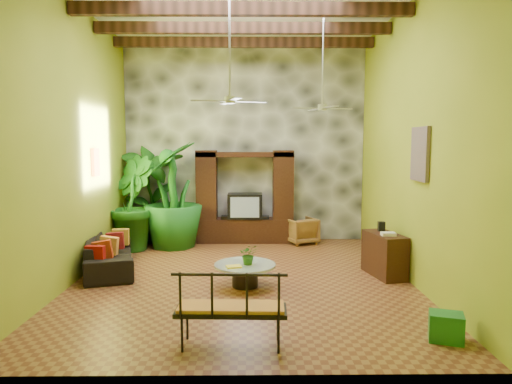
{
  "coord_description": "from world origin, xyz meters",
  "views": [
    {
      "loc": [
        0.15,
        -8.16,
        2.48
      ],
      "look_at": [
        0.24,
        0.2,
        1.58
      ],
      "focal_mm": 32.0,
      "sensor_mm": 36.0,
      "label": 1
    }
  ],
  "objects_px": {
    "iron_bench": "(231,305)",
    "green_bin": "(446,327)",
    "entertainment_center": "(245,204)",
    "tall_plant_a": "(150,192)",
    "tall_plant_b": "(131,203)",
    "ceiling_fan_front": "(230,88)",
    "side_console": "(384,255)",
    "ceiling_fan_back": "(322,97)",
    "coffee_table": "(245,272)",
    "wicker_armchair": "(301,231)",
    "sofa": "(109,254)",
    "tall_plant_c": "(172,195)"
  },
  "relations": [
    {
      "from": "iron_bench",
      "to": "green_bin",
      "type": "relative_size",
      "value": 3.34
    },
    {
      "from": "entertainment_center",
      "to": "tall_plant_a",
      "type": "distance_m",
      "value": 2.39
    },
    {
      "from": "tall_plant_b",
      "to": "green_bin",
      "type": "bearing_deg",
      "value": -43.88
    },
    {
      "from": "ceiling_fan_front",
      "to": "side_console",
      "type": "distance_m",
      "value": 4.18
    },
    {
      "from": "tall_plant_a",
      "to": "green_bin",
      "type": "bearing_deg",
      "value": -49.45
    },
    {
      "from": "ceiling_fan_back",
      "to": "tall_plant_b",
      "type": "height_order",
      "value": "ceiling_fan_back"
    },
    {
      "from": "side_console",
      "to": "coffee_table",
      "type": "bearing_deg",
      "value": -178.41
    },
    {
      "from": "entertainment_center",
      "to": "iron_bench",
      "type": "relative_size",
      "value": 1.76
    },
    {
      "from": "wicker_armchair",
      "to": "tall_plant_a",
      "type": "distance_m",
      "value": 3.89
    },
    {
      "from": "side_console",
      "to": "ceiling_fan_back",
      "type": "bearing_deg",
      "value": 123.66
    },
    {
      "from": "sofa",
      "to": "coffee_table",
      "type": "height_order",
      "value": "sofa"
    },
    {
      "from": "tall_plant_b",
      "to": "iron_bench",
      "type": "xyz_separation_m",
      "value": [
        2.56,
        -5.24,
        -0.55
      ]
    },
    {
      "from": "ceiling_fan_back",
      "to": "tall_plant_a",
      "type": "bearing_deg",
      "value": 153.88
    },
    {
      "from": "entertainment_center",
      "to": "wicker_armchair",
      "type": "relative_size",
      "value": 3.41
    },
    {
      "from": "entertainment_center",
      "to": "ceiling_fan_front",
      "type": "xyz_separation_m",
      "value": [
        -0.2,
        -3.54,
        2.44
      ]
    },
    {
      "from": "ceiling_fan_back",
      "to": "wicker_armchair",
      "type": "height_order",
      "value": "ceiling_fan_back"
    },
    {
      "from": "iron_bench",
      "to": "sofa",
      "type": "bearing_deg",
      "value": 128.3
    },
    {
      "from": "ceiling_fan_back",
      "to": "coffee_table",
      "type": "distance_m",
      "value": 3.88
    },
    {
      "from": "ceiling_fan_back",
      "to": "iron_bench",
      "type": "distance_m",
      "value": 5.25
    },
    {
      "from": "wicker_armchair",
      "to": "ceiling_fan_front",
      "type": "bearing_deg",
      "value": 42.03
    },
    {
      "from": "tall_plant_a",
      "to": "green_bin",
      "type": "height_order",
      "value": "tall_plant_a"
    },
    {
      "from": "green_bin",
      "to": "ceiling_fan_back",
      "type": "bearing_deg",
      "value": 104.54
    },
    {
      "from": "ceiling_fan_front",
      "to": "tall_plant_b",
      "type": "distance_m",
      "value": 4.36
    },
    {
      "from": "green_bin",
      "to": "tall_plant_b",
      "type": "bearing_deg",
      "value": 136.12
    },
    {
      "from": "wicker_armchair",
      "to": "coffee_table",
      "type": "distance_m",
      "value": 3.68
    },
    {
      "from": "tall_plant_a",
      "to": "ceiling_fan_back",
      "type": "bearing_deg",
      "value": -26.12
    },
    {
      "from": "wicker_armchair",
      "to": "tall_plant_b",
      "type": "height_order",
      "value": "tall_plant_b"
    },
    {
      "from": "wicker_armchair",
      "to": "tall_plant_b",
      "type": "distance_m",
      "value": 4.16
    },
    {
      "from": "ceiling_fan_front",
      "to": "iron_bench",
      "type": "distance_m",
      "value": 3.77
    },
    {
      "from": "tall_plant_b",
      "to": "green_bin",
      "type": "distance_m",
      "value": 7.34
    },
    {
      "from": "coffee_table",
      "to": "tall_plant_a",
      "type": "bearing_deg",
      "value": 123.9
    },
    {
      "from": "wicker_armchair",
      "to": "tall_plant_a",
      "type": "bearing_deg",
      "value": -25.36
    },
    {
      "from": "wicker_armchair",
      "to": "green_bin",
      "type": "bearing_deg",
      "value": 79.49
    },
    {
      "from": "ceiling_fan_front",
      "to": "green_bin",
      "type": "xyz_separation_m",
      "value": [
        2.8,
        -2.27,
        -3.22
      ]
    },
    {
      "from": "wicker_armchair",
      "to": "iron_bench",
      "type": "bearing_deg",
      "value": 53.1
    },
    {
      "from": "sofa",
      "to": "tall_plant_b",
      "type": "bearing_deg",
      "value": -15.46
    },
    {
      "from": "ceiling_fan_front",
      "to": "coffee_table",
      "type": "relative_size",
      "value": 1.75
    },
    {
      "from": "tall_plant_b",
      "to": "entertainment_center",
      "type": "bearing_deg",
      "value": 16.02
    },
    {
      "from": "entertainment_center",
      "to": "sofa",
      "type": "distance_m",
      "value": 3.71
    },
    {
      "from": "ceiling_fan_front",
      "to": "wicker_armchair",
      "type": "distance_m",
      "value": 4.84
    },
    {
      "from": "wicker_armchair",
      "to": "side_console",
      "type": "xyz_separation_m",
      "value": [
        1.25,
        -2.8,
        0.08
      ]
    },
    {
      "from": "ceiling_fan_front",
      "to": "ceiling_fan_back",
      "type": "distance_m",
      "value": 2.41
    },
    {
      "from": "sofa",
      "to": "tall_plant_a",
      "type": "height_order",
      "value": "tall_plant_a"
    },
    {
      "from": "ceiling_fan_front",
      "to": "tall_plant_c",
      "type": "distance_m",
      "value": 3.99
    },
    {
      "from": "entertainment_center",
      "to": "tall_plant_c",
      "type": "bearing_deg",
      "value": -162.6
    },
    {
      "from": "tall_plant_c",
      "to": "coffee_table",
      "type": "relative_size",
      "value": 2.36
    },
    {
      "from": "tall_plant_a",
      "to": "coffee_table",
      "type": "distance_m",
      "value": 4.46
    },
    {
      "from": "ceiling_fan_front",
      "to": "side_console",
      "type": "xyz_separation_m",
      "value": [
        2.85,
        0.57,
        -3.0
      ]
    },
    {
      "from": "tall_plant_b",
      "to": "iron_bench",
      "type": "distance_m",
      "value": 5.86
    },
    {
      "from": "entertainment_center",
      "to": "sofa",
      "type": "relative_size",
      "value": 1.1
    }
  ]
}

